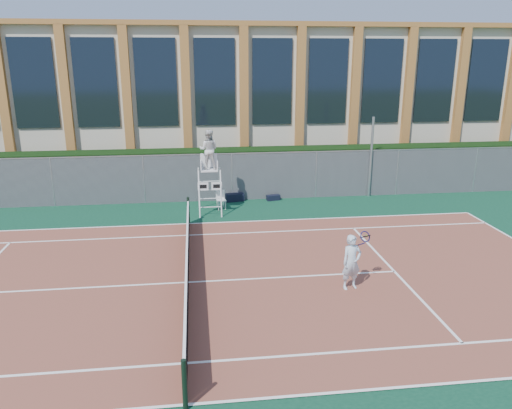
{
  "coord_description": "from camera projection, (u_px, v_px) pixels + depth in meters",
  "views": [
    {
      "loc": [
        0.35,
        -13.69,
        6.45
      ],
      "look_at": [
        2.41,
        3.0,
        1.47
      ],
      "focal_mm": 35.0,
      "sensor_mm": 36.0,
      "label": 1
    }
  ],
  "objects": [
    {
      "name": "sports_bag_far",
      "position": [
        273.0,
        198.0,
        23.35
      ],
      "size": [
        0.66,
        0.39,
        0.25
      ],
      "primitive_type": "cube",
      "rotation": [
        0.0,
        0.0,
        0.21
      ],
      "color": "black",
      "rests_on": "apron"
    },
    {
      "name": "sports_bag_near",
      "position": [
        235.0,
        197.0,
        23.19
      ],
      "size": [
        0.89,
        0.48,
        0.36
      ],
      "primitive_type": "cube",
      "rotation": [
        0.0,
        0.0,
        0.17
      ],
      "color": "black",
      "rests_on": "apron"
    },
    {
      "name": "apron",
      "position": [
        188.0,
        269.0,
        15.77
      ],
      "size": [
        36.0,
        20.0,
        0.01
      ],
      "primitive_type": "cube",
      "color": "#0C3523",
      "rests_on": "ground"
    },
    {
      "name": "tennis_player",
      "position": [
        352.0,
        262.0,
        14.21
      ],
      "size": [
        0.95,
        0.68,
        1.64
      ],
      "color": "silver",
      "rests_on": "tennis_court"
    },
    {
      "name": "tennis_court",
      "position": [
        188.0,
        283.0,
        14.81
      ],
      "size": [
        23.77,
        10.97,
        0.02
      ],
      "primitive_type": "cube",
      "color": "brown",
      "rests_on": "apron"
    },
    {
      "name": "tennis_net",
      "position": [
        187.0,
        267.0,
        14.66
      ],
      "size": [
        0.1,
        11.3,
        1.1
      ],
      "color": "black",
      "rests_on": "ground"
    },
    {
      "name": "building",
      "position": [
        187.0,
        96.0,
        30.72
      ],
      "size": [
        45.0,
        10.6,
        8.22
      ],
      "color": "beige",
      "rests_on": "ground"
    },
    {
      "name": "plastic_chair",
      "position": [
        221.0,
        198.0,
        21.96
      ],
      "size": [
        0.45,
        0.45,
        0.83
      ],
      "color": "silver",
      "rests_on": "apron"
    },
    {
      "name": "ground",
      "position": [
        188.0,
        283.0,
        14.82
      ],
      "size": [
        120.0,
        120.0,
        0.0
      ],
      "primitive_type": "plane",
      "color": "#233814"
    },
    {
      "name": "fence",
      "position": [
        188.0,
        179.0,
        22.88
      ],
      "size": [
        40.0,
        0.06,
        2.2
      ],
      "primitive_type": null,
      "color": "#595E60",
      "rests_on": "ground"
    },
    {
      "name": "umpire_chair",
      "position": [
        209.0,
        152.0,
        20.88
      ],
      "size": [
        1.01,
        1.55,
        3.61
      ],
      "color": "white",
      "rests_on": "ground"
    },
    {
      "name": "steel_pole",
      "position": [
        371.0,
        157.0,
        23.57
      ],
      "size": [
        0.12,
        0.12,
        3.81
      ],
      "primitive_type": "cylinder",
      "color": "#9EA0A5",
      "rests_on": "ground"
    },
    {
      "name": "hedge",
      "position": [
        189.0,
        173.0,
        24.02
      ],
      "size": [
        40.0,
        1.4,
        2.2
      ],
      "primitive_type": "cube",
      "color": "black",
      "rests_on": "ground"
    }
  ]
}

